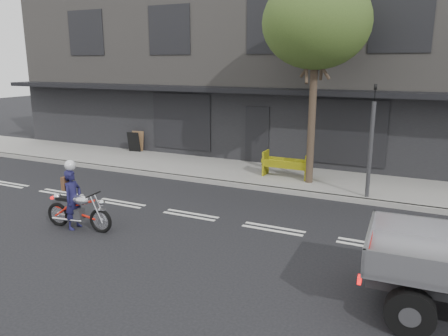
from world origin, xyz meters
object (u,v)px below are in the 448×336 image
Objects in this scene: motorcycle at (78,210)px; sandwich_board at (134,142)px; street_tree at (316,23)px; traffic_light_pole at (371,148)px; construction_barrier at (284,166)px; rider at (73,199)px.

sandwich_board is at bearing 113.16° from motorcycle.
street_tree is 1.93× the size of traffic_light_pole.
motorcycle is (-6.23, -5.44, -1.14)m from traffic_light_pole.
construction_barrier reaches higher than sandwich_board.
street_tree is at bearing 156.97° from traffic_light_pole.
traffic_light_pole is 8.43m from rider.
construction_barrier is at bearing 162.10° from traffic_light_pole.
sandwich_board is at bearing 22.30° from rider.
rider reaches higher than motorcycle.
traffic_light_pole is 2.31× the size of rider.
street_tree is 3.51× the size of motorcycle.
rider is at bearing -71.40° from sandwich_board.
motorcycle is 1.27× the size of rider.
construction_barrier is (3.31, 6.38, 0.10)m from motorcycle.
street_tree is 7.47× the size of sandwich_board.
rider is at bearing -118.49° from construction_barrier.
rider is at bearing -139.57° from traffic_light_pole.
street_tree reaches higher than rider.
street_tree is at bearing 51.12° from motorcycle.
motorcycle is at bearing -123.94° from street_tree.
motorcycle is 7.19m from construction_barrier.
street_tree reaches higher than construction_barrier.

